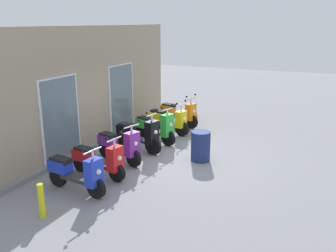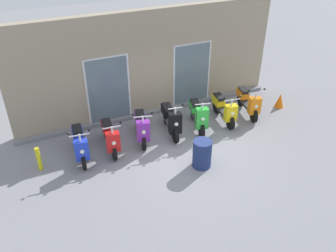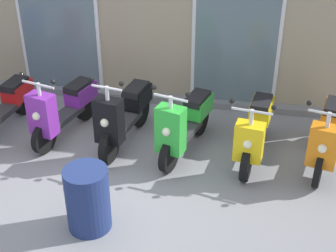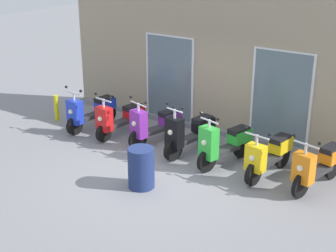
% 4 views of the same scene
% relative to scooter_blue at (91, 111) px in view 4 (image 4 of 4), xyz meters
% --- Properties ---
extents(ground_plane, '(40.00, 40.00, 0.00)m').
position_rel_scooter_blue_xyz_m(ground_plane, '(2.89, -0.97, -0.47)').
color(ground_plane, gray).
extents(storefront_facade, '(9.19, 0.50, 3.55)m').
position_rel_scooter_blue_xyz_m(storefront_facade, '(2.89, 1.71, 1.25)').
color(storefront_facade, gray).
rests_on(storefront_facade, ground_plane).
extents(scooter_blue, '(0.60, 1.62, 1.21)m').
position_rel_scooter_blue_xyz_m(scooter_blue, '(0.00, 0.00, 0.00)').
color(scooter_blue, black).
rests_on(scooter_blue, ground_plane).
extents(scooter_red, '(0.58, 1.60, 1.18)m').
position_rel_scooter_blue_xyz_m(scooter_red, '(0.90, 0.05, -0.02)').
color(scooter_red, black).
rests_on(scooter_red, ground_plane).
extents(scooter_purple, '(0.76, 1.55, 1.23)m').
position_rel_scooter_blue_xyz_m(scooter_purple, '(1.92, 0.09, 0.02)').
color(scooter_purple, black).
rests_on(scooter_purple, ground_plane).
extents(scooter_black, '(0.62, 1.62, 1.30)m').
position_rel_scooter_blue_xyz_m(scooter_black, '(2.90, 0.05, 0.04)').
color(scooter_black, black).
rests_on(scooter_black, ground_plane).
extents(scooter_green, '(0.74, 1.56, 1.27)m').
position_rel_scooter_blue_xyz_m(scooter_green, '(3.83, -0.03, 0.03)').
color(scooter_green, black).
rests_on(scooter_green, ground_plane).
extents(scooter_yellow, '(0.63, 1.60, 1.18)m').
position_rel_scooter_blue_xyz_m(scooter_yellow, '(4.84, 0.01, 0.00)').
color(scooter_yellow, black).
rests_on(scooter_yellow, ground_plane).
extents(scooter_orange, '(0.73, 1.63, 1.21)m').
position_rel_scooter_blue_xyz_m(scooter_orange, '(5.84, 0.05, 0.03)').
color(scooter_orange, black).
rests_on(scooter_orange, ground_plane).
extents(curb_bollard, '(0.12, 0.12, 0.70)m').
position_rel_scooter_blue_xyz_m(curb_bollard, '(-1.16, -0.08, -0.12)').
color(curb_bollard, yellow).
rests_on(curb_bollard, ground_plane).
extents(trash_bin, '(0.52, 0.52, 0.82)m').
position_rel_scooter_blue_xyz_m(trash_bin, '(2.95, -1.83, -0.06)').
color(trash_bin, navy).
rests_on(trash_bin, ground_plane).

